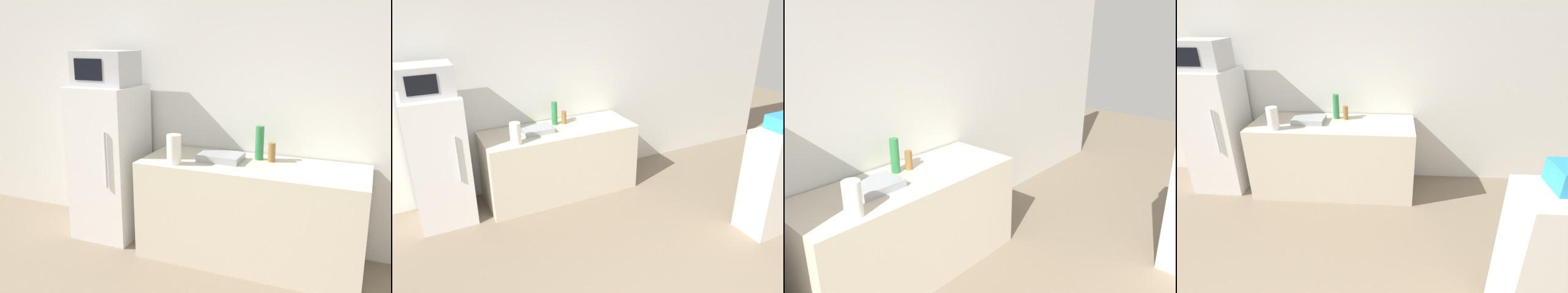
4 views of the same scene
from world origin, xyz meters
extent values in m
cube|color=silver|center=(0.00, 3.18, 1.30)|extent=(8.00, 0.06, 2.60)
cube|color=beige|center=(0.20, 2.78, 0.44)|extent=(1.89, 0.71, 0.87)
cube|color=#9EA3A8|center=(-0.08, 2.79, 0.90)|extent=(0.36, 0.27, 0.06)
cylinder|color=#2D7F42|center=(0.22, 2.94, 1.02)|extent=(0.07, 0.07, 0.30)
cylinder|color=olive|center=(0.33, 2.92, 0.95)|extent=(0.06, 0.06, 0.16)
cylinder|color=white|center=(-0.41, 2.54, 1.00)|extent=(0.12, 0.12, 0.25)
camera|label=1|loc=(1.11, -0.63, 1.91)|focal=40.00mm
camera|label=2|loc=(-1.46, -1.30, 2.53)|focal=35.00mm
camera|label=3|loc=(-1.51, 0.48, 2.10)|focal=35.00mm
camera|label=4|loc=(0.89, -0.51, 2.10)|focal=28.00mm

